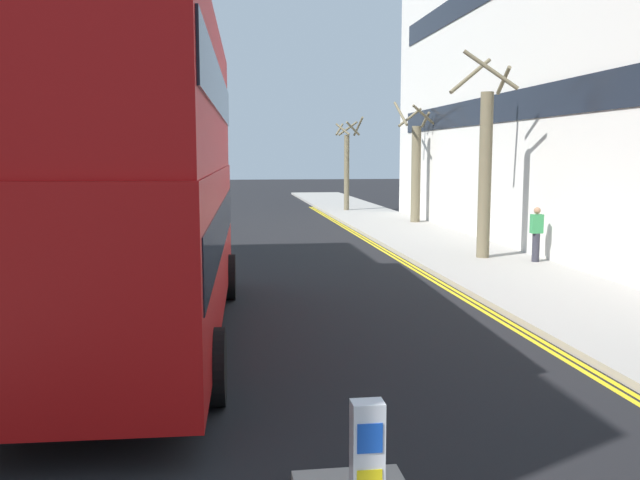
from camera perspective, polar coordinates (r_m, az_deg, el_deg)
name	(u,v)px	position (r m, az deg, el deg)	size (l,w,h in m)	color
sidewalk_right	(518,278)	(18.83, 16.15, -3.03)	(4.00, 80.00, 0.14)	#9E9991
kerb_line_outer	(469,298)	(16.24, 12.26, -4.75)	(0.10, 56.00, 0.01)	yellow
kerb_line_inner	(462,298)	(16.18, 11.73, -4.77)	(0.10, 56.00, 0.01)	yellow
keep_left_bollard	(367,469)	(6.24, 3.94, -18.45)	(0.36, 0.28, 1.11)	silver
double_decker_bus_away	(149,170)	(12.32, -14.08, 5.65)	(3.10, 10.89, 5.64)	#B20F0F
pedestrian_far	(536,233)	(21.21, 17.56, 0.53)	(0.34, 0.22, 1.62)	#2D2D38
street_tree_mid	(416,169)	(32.46, 7.96, 5.86)	(1.79, 1.72, 5.62)	#6B6047
street_tree_far	(485,167)	(21.54, 13.57, 5.90)	(1.63, 2.11, 6.17)	#6B6047
street_tree_distant	(347,164)	(39.18, 2.27, 6.34)	(1.54, 1.57, 5.26)	#6B6047
townhouse_terrace_right	(640,64)	(27.37, 25.11, 13.13)	(10.08, 28.00, 12.94)	silver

